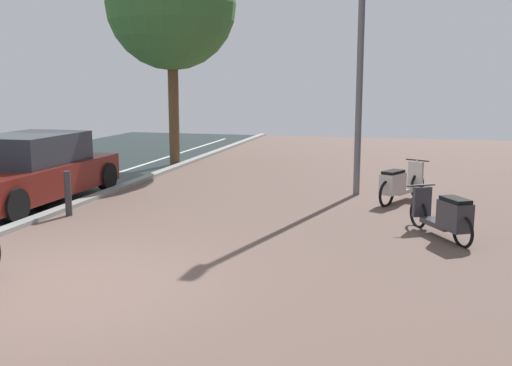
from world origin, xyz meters
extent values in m
cube|color=brown|center=(4.80, 0.00, -0.03)|extent=(14.40, 40.00, 0.05)
torus|color=black|center=(4.80, 3.02, 0.23)|extent=(0.30, 0.46, 0.50)
torus|color=black|center=(4.17, 4.10, 0.23)|extent=(0.30, 0.46, 0.50)
cube|color=#37373D|center=(4.49, 3.56, 0.20)|extent=(0.59, 0.75, 0.08)
cube|color=#37373D|center=(4.69, 3.21, 0.42)|extent=(0.53, 0.63, 0.44)
cube|color=black|center=(4.69, 3.21, 0.67)|extent=(0.48, 0.56, 0.06)
cylinder|color=#37373D|center=(4.19, 4.08, 0.48)|extent=(0.12, 0.14, 0.51)
cube|color=#37373D|center=(4.22, 4.02, 0.45)|extent=(0.32, 0.23, 0.50)
cylinder|color=black|center=(4.20, 4.06, 0.73)|extent=(0.46, 0.28, 0.03)
torus|color=black|center=(3.60, 5.66, 0.25)|extent=(0.31, 0.51, 0.55)
torus|color=black|center=(4.20, 6.80, 0.25)|extent=(0.31, 0.51, 0.55)
cube|color=beige|center=(3.90, 6.23, 0.22)|extent=(0.59, 0.77, 0.08)
cube|color=beige|center=(3.71, 5.87, 0.43)|extent=(0.53, 0.64, 0.41)
cube|color=black|center=(3.71, 5.87, 0.66)|extent=(0.47, 0.58, 0.06)
cylinder|color=beige|center=(4.19, 6.78, 0.52)|extent=(0.12, 0.14, 0.55)
cube|color=beige|center=(4.16, 6.72, 0.50)|extent=(0.32, 0.22, 0.55)
cylinder|color=black|center=(4.18, 6.76, 0.80)|extent=(0.47, 0.27, 0.03)
cube|color=maroon|center=(-3.51, 4.26, 0.48)|extent=(1.83, 4.30, 0.61)
cube|color=#282D38|center=(-3.51, 4.42, 1.08)|extent=(1.53, 2.19, 0.61)
cylinder|color=black|center=(-4.38, 5.89, 0.31)|extent=(0.20, 0.62, 0.62)
cylinder|color=black|center=(-2.64, 5.89, 0.31)|extent=(0.20, 0.62, 0.62)
cylinder|color=black|center=(-2.64, 2.63, 0.31)|extent=(0.20, 0.62, 0.62)
cylinder|color=slate|center=(2.92, 6.73, 3.12)|extent=(0.14, 0.14, 6.24)
cylinder|color=brown|center=(-2.69, 10.09, 1.65)|extent=(0.30, 0.30, 3.31)
sphere|color=#3C7035|center=(-2.69, 10.09, 4.60)|extent=(3.69, 3.69, 3.69)
cylinder|color=#38383D|center=(-2.05, 3.37, 0.42)|extent=(0.12, 0.12, 0.83)
camera|label=1|loc=(3.89, -5.90, 2.45)|focal=40.77mm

